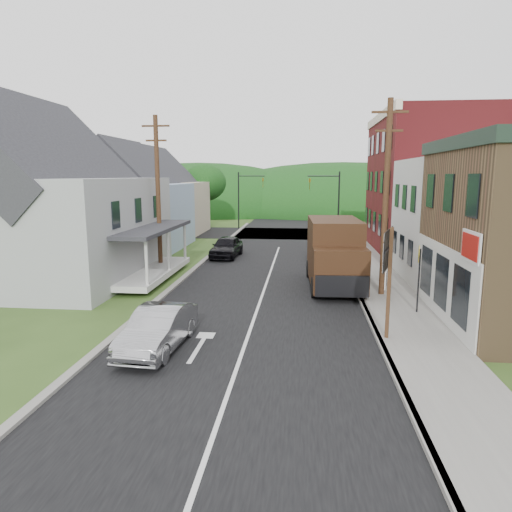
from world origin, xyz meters
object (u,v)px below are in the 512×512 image
(route_sign_cluster, at_px, (388,267))
(warning_sign, at_px, (419,269))
(silver_sedan, at_px, (158,329))
(dark_sedan, at_px, (226,247))
(delivery_van, at_px, (335,254))

(route_sign_cluster, bearing_deg, warning_sign, 77.29)
(silver_sedan, relative_size, warning_sign, 1.50)
(dark_sedan, relative_size, route_sign_cluster, 1.13)
(delivery_van, bearing_deg, route_sign_cluster, -83.25)
(delivery_van, height_order, route_sign_cluster, route_sign_cluster)
(silver_sedan, distance_m, dark_sedan, 17.17)
(silver_sedan, xyz_separation_m, delivery_van, (6.27, 9.22, 1.05))
(silver_sedan, height_order, route_sign_cluster, route_sign_cluster)
(dark_sedan, height_order, delivery_van, delivery_van)
(route_sign_cluster, bearing_deg, dark_sedan, 134.32)
(silver_sedan, distance_m, warning_sign, 10.49)
(silver_sedan, relative_size, delivery_van, 0.67)
(dark_sedan, bearing_deg, warning_sign, -47.49)
(delivery_van, relative_size, warning_sign, 2.25)
(dark_sedan, distance_m, route_sign_cluster, 17.73)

